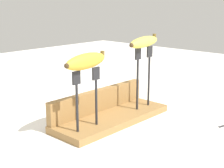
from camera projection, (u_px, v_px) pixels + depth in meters
name	position (u px, v px, depth m)	size (l,w,h in m)	color
ground_plane	(112.00, 121.00, 1.06)	(3.00, 3.00, 0.00)	silver
wooden_board	(112.00, 118.00, 1.05)	(0.40, 0.14, 0.02)	olive
board_backstop	(98.00, 100.00, 1.08)	(0.40, 0.02, 0.07)	olive
fork_stand_left	(87.00, 93.00, 0.92)	(0.10, 0.01, 0.17)	black
fork_stand_right	(143.00, 72.00, 1.10)	(0.09, 0.01, 0.20)	black
banana_raised_left	(86.00, 61.00, 0.90)	(0.17, 0.06, 0.04)	gold
banana_raised_right	(144.00, 42.00, 1.07)	(0.19, 0.08, 0.04)	#DBD147
banana_chunk_near	(132.00, 93.00, 1.31)	(0.06, 0.06, 0.04)	yellow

